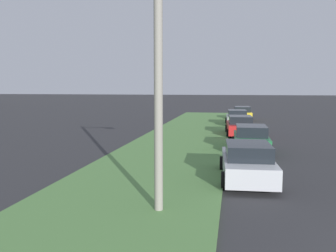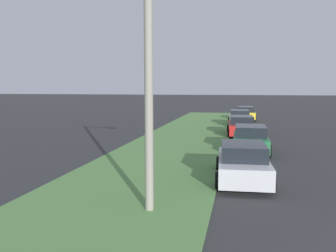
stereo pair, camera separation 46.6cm
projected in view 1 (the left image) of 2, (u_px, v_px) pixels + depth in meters
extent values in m
cube|color=#517F42|center=(166.00, 156.00, 17.71)|extent=(60.00, 6.00, 0.12)
cube|color=#B2B5BA|center=(247.00, 166.00, 13.37)|extent=(4.40, 2.04, 0.70)
cube|color=black|center=(248.00, 151.00, 13.10)|extent=(2.29, 1.72, 0.55)
cylinder|color=black|center=(222.00, 164.00, 14.84)|extent=(0.65, 0.26, 0.64)
cylinder|color=black|center=(266.00, 165.00, 14.61)|extent=(0.65, 0.26, 0.64)
cylinder|color=black|center=(224.00, 181.00, 12.18)|extent=(0.65, 0.26, 0.64)
cylinder|color=black|center=(278.00, 182.00, 11.95)|extent=(0.65, 0.26, 0.64)
cube|color=#1E6B38|center=(251.00, 141.00, 19.35)|extent=(4.32, 1.84, 0.70)
cube|color=black|center=(251.00, 131.00, 19.09)|extent=(2.21, 1.62, 0.55)
cylinder|color=black|center=(234.00, 142.00, 20.86)|extent=(0.64, 0.23, 0.64)
cylinder|color=black|center=(265.00, 142.00, 20.54)|extent=(0.64, 0.23, 0.64)
cylinder|color=black|center=(234.00, 150.00, 18.22)|extent=(0.64, 0.23, 0.64)
cylinder|color=black|center=(270.00, 151.00, 17.90)|extent=(0.64, 0.23, 0.64)
cube|color=red|center=(240.00, 128.00, 25.69)|extent=(4.39, 2.03, 0.70)
cube|color=black|center=(240.00, 120.00, 25.42)|extent=(2.28, 1.72, 0.55)
cylinder|color=black|center=(227.00, 129.00, 27.16)|extent=(0.65, 0.25, 0.64)
cylinder|color=black|center=(250.00, 129.00, 26.93)|extent=(0.65, 0.25, 0.64)
cylinder|color=black|center=(228.00, 133.00, 24.50)|extent=(0.65, 0.25, 0.64)
cylinder|color=black|center=(254.00, 134.00, 24.27)|extent=(0.65, 0.25, 0.64)
cube|color=silver|center=(237.00, 120.00, 32.23)|extent=(4.38, 2.01, 0.70)
cube|color=black|center=(237.00, 113.00, 31.97)|extent=(2.27, 1.70, 0.55)
cylinder|color=black|center=(226.00, 121.00, 33.71)|extent=(0.65, 0.25, 0.64)
cylinder|color=black|center=(246.00, 121.00, 33.47)|extent=(0.65, 0.25, 0.64)
cylinder|color=black|center=(227.00, 124.00, 31.05)|extent=(0.65, 0.25, 0.64)
cylinder|color=black|center=(248.00, 124.00, 30.81)|extent=(0.65, 0.25, 0.64)
cube|color=gold|center=(242.00, 115.00, 37.81)|extent=(4.39, 2.03, 0.70)
cube|color=black|center=(242.00, 109.00, 37.54)|extent=(2.28, 1.72, 0.55)
cylinder|color=black|center=(233.00, 116.00, 39.28)|extent=(0.65, 0.25, 0.64)
cylinder|color=black|center=(249.00, 116.00, 39.05)|extent=(0.65, 0.25, 0.64)
cylinder|color=black|center=(234.00, 118.00, 36.62)|extent=(0.65, 0.25, 0.64)
cylinder|color=black|center=(252.00, 118.00, 36.39)|extent=(0.65, 0.25, 0.64)
cylinder|color=gray|center=(158.00, 80.00, 9.48)|extent=(0.24, 0.24, 7.50)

